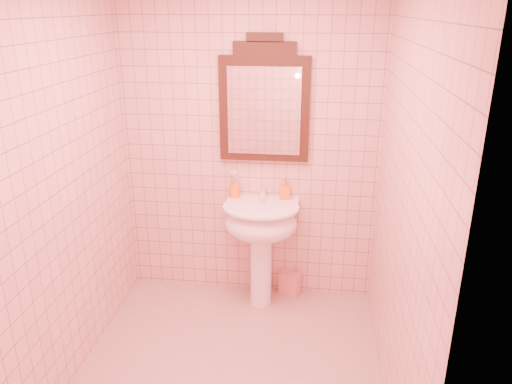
# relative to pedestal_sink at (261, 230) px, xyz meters

# --- Properties ---
(floor) EXTENTS (2.20, 2.20, 0.00)m
(floor) POSITION_rel_pedestal_sink_xyz_m (-0.12, -0.87, -0.66)
(floor) COLOR tan
(floor) RESTS_ON ground
(back_wall) EXTENTS (2.00, 0.02, 2.50)m
(back_wall) POSITION_rel_pedestal_sink_xyz_m (-0.12, 0.23, 0.59)
(back_wall) COLOR #E1AA9D
(back_wall) RESTS_ON floor
(pedestal_sink) EXTENTS (0.58, 0.58, 0.86)m
(pedestal_sink) POSITION_rel_pedestal_sink_xyz_m (0.00, 0.00, 0.00)
(pedestal_sink) COLOR white
(pedestal_sink) RESTS_ON floor
(faucet) EXTENTS (0.04, 0.16, 0.11)m
(faucet) POSITION_rel_pedestal_sink_xyz_m (0.00, 0.14, 0.26)
(faucet) COLOR white
(faucet) RESTS_ON pedestal_sink
(mirror) EXTENTS (0.68, 0.06, 0.94)m
(mirror) POSITION_rel_pedestal_sink_xyz_m (0.00, 0.20, 0.94)
(mirror) COLOR black
(mirror) RESTS_ON back_wall
(toothbrush_cup) EXTENTS (0.09, 0.09, 0.20)m
(toothbrush_cup) POSITION_rel_pedestal_sink_xyz_m (-0.23, 0.15, 0.26)
(toothbrush_cup) COLOR orange
(toothbrush_cup) RESTS_ON pedestal_sink
(soap_dispenser) EXTENTS (0.09, 0.09, 0.17)m
(soap_dispenser) POSITION_rel_pedestal_sink_xyz_m (0.17, 0.16, 0.29)
(soap_dispenser) COLOR orange
(soap_dispenser) RESTS_ON pedestal_sink
(towel) EXTENTS (0.19, 0.17, 0.20)m
(towel) POSITION_rel_pedestal_sink_xyz_m (0.23, 0.17, -0.56)
(towel) COLOR pink
(towel) RESTS_ON floor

